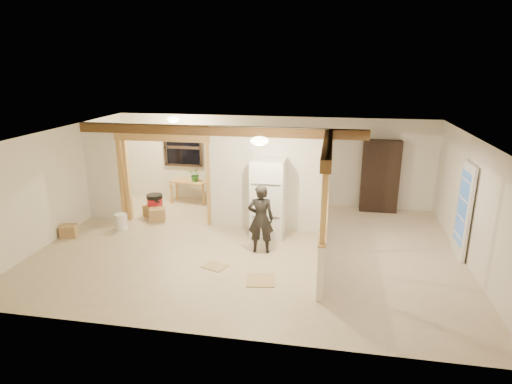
% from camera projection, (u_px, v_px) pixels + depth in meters
% --- Properties ---
extents(floor, '(9.00, 6.50, 0.01)m').
position_uv_depth(floor, '(250.00, 248.00, 9.47)').
color(floor, beige).
rests_on(floor, ground).
extents(ceiling, '(9.00, 6.50, 0.01)m').
position_uv_depth(ceiling, '(249.00, 135.00, 8.74)').
color(ceiling, white).
extents(wall_back, '(9.00, 0.01, 2.50)m').
position_uv_depth(wall_back, '(271.00, 160.00, 12.16)').
color(wall_back, beige).
rests_on(wall_back, floor).
extents(wall_front, '(9.00, 0.01, 2.50)m').
position_uv_depth(wall_front, '(206.00, 260.00, 6.04)').
color(wall_front, beige).
rests_on(wall_front, floor).
extents(wall_left, '(0.01, 6.50, 2.50)m').
position_uv_depth(wall_left, '(58.00, 183.00, 9.86)').
color(wall_left, beige).
rests_on(wall_left, floor).
extents(wall_right, '(0.01, 6.50, 2.50)m').
position_uv_depth(wall_right, '(475.00, 205.00, 8.34)').
color(wall_right, beige).
rests_on(wall_right, floor).
extents(partition_left_stub, '(0.90, 0.12, 2.50)m').
position_uv_depth(partition_left_stub, '(103.00, 172.00, 10.92)').
color(partition_left_stub, white).
rests_on(partition_left_stub, floor).
extents(partition_center, '(2.80, 0.12, 2.50)m').
position_uv_depth(partition_center, '(267.00, 179.00, 10.20)').
color(partition_center, white).
rests_on(partition_center, floor).
extents(doorway_frame, '(2.46, 0.14, 2.20)m').
position_uv_depth(doorway_frame, '(165.00, 180.00, 10.68)').
color(doorway_frame, tan).
rests_on(doorway_frame, floor).
extents(header_beam_back, '(7.00, 0.18, 0.22)m').
position_uv_depth(header_beam_back, '(217.00, 131.00, 10.07)').
color(header_beam_back, brown).
rests_on(header_beam_back, ceiling).
extents(header_beam_right, '(0.18, 3.30, 0.22)m').
position_uv_depth(header_beam_right, '(328.00, 147.00, 8.13)').
color(header_beam_right, brown).
rests_on(header_beam_right, ceiling).
extents(pony_wall, '(0.12, 3.20, 1.00)m').
position_uv_depth(pony_wall, '(323.00, 239.00, 8.67)').
color(pony_wall, white).
rests_on(pony_wall, floor).
extents(stud_partition, '(0.14, 3.20, 1.32)m').
position_uv_depth(stud_partition, '(326.00, 184.00, 8.34)').
color(stud_partition, tan).
rests_on(stud_partition, pony_wall).
extents(window_back, '(1.12, 0.10, 1.10)m').
position_uv_depth(window_back, '(183.00, 147.00, 12.44)').
color(window_back, black).
rests_on(window_back, wall_back).
extents(french_door, '(0.12, 0.86, 2.00)m').
position_uv_depth(french_door, '(463.00, 211.00, 8.80)').
color(french_door, white).
rests_on(french_door, floor).
extents(ceiling_dome_main, '(0.36, 0.36, 0.16)m').
position_uv_depth(ceiling_dome_main, '(259.00, 141.00, 8.22)').
color(ceiling_dome_main, '#FFEABF').
rests_on(ceiling_dome_main, ceiling).
extents(ceiling_dome_util, '(0.32, 0.32, 0.14)m').
position_uv_depth(ceiling_dome_util, '(173.00, 119.00, 11.33)').
color(ceiling_dome_util, '#FFEABF').
rests_on(ceiling_dome_util, ceiling).
extents(hanging_bulb, '(0.07, 0.07, 0.07)m').
position_uv_depth(hanging_bulb, '(183.00, 135.00, 10.68)').
color(hanging_bulb, '#FFD88C').
rests_on(hanging_bulb, ceiling).
extents(refrigerator, '(0.76, 0.74, 1.84)m').
position_uv_depth(refrigerator, '(268.00, 198.00, 9.88)').
color(refrigerator, silver).
rests_on(refrigerator, floor).
extents(woman, '(0.58, 0.41, 1.51)m').
position_uv_depth(woman, '(261.00, 219.00, 9.04)').
color(woman, black).
rests_on(woman, floor).
extents(work_table, '(1.13, 0.73, 0.66)m').
position_uv_depth(work_table, '(190.00, 191.00, 12.43)').
color(work_table, tan).
rests_on(work_table, floor).
extents(potted_plant, '(0.44, 0.41, 0.40)m').
position_uv_depth(potted_plant, '(195.00, 175.00, 12.19)').
color(potted_plant, '#3C662D').
rests_on(potted_plant, work_table).
extents(shop_vac, '(0.49, 0.49, 0.60)m').
position_uv_depth(shop_vac, '(155.00, 205.00, 11.34)').
color(shop_vac, '#AE1620').
rests_on(shop_vac, floor).
extents(bookshelf, '(0.98, 0.33, 1.97)m').
position_uv_depth(bookshelf, '(380.00, 176.00, 11.51)').
color(bookshelf, black).
rests_on(bookshelf, floor).
extents(bucket, '(0.36, 0.36, 0.38)m').
position_uv_depth(bucket, '(121.00, 222.00, 10.45)').
color(bucket, silver).
rests_on(bucket, floor).
extents(box_util_a, '(0.47, 0.43, 0.33)m').
position_uv_depth(box_util_a, '(157.00, 215.00, 11.02)').
color(box_util_a, '#A37E4F').
rests_on(box_util_a, floor).
extents(box_util_b, '(0.40, 0.40, 0.29)m').
position_uv_depth(box_util_b, '(151.00, 210.00, 11.37)').
color(box_util_b, '#A37E4F').
rests_on(box_util_b, floor).
extents(box_front, '(0.41, 0.37, 0.28)m').
position_uv_depth(box_front, '(69.00, 231.00, 10.02)').
color(box_front, '#A37E4F').
rests_on(box_front, floor).
extents(floor_panel_near, '(0.60, 0.60, 0.02)m').
position_uv_depth(floor_panel_near, '(261.00, 280.00, 8.02)').
color(floor_panel_near, tan).
rests_on(floor_panel_near, floor).
extents(floor_panel_far, '(0.55, 0.49, 0.01)m').
position_uv_depth(floor_panel_far, '(215.00, 266.00, 8.57)').
color(floor_panel_far, tan).
rests_on(floor_panel_far, floor).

